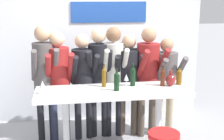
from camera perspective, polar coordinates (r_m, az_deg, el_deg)
back_wall at (r=5.63m, az=-2.24°, el=5.36°), size 3.70×0.12×2.87m
tasting_table at (r=4.29m, az=0.20°, el=-5.58°), size 2.10×0.64×0.99m
person_far_left at (r=4.73m, az=-12.28°, el=-0.11°), size 0.44×0.57×1.81m
person_left at (r=4.73m, az=-9.75°, el=-0.82°), size 0.45×0.56×1.73m
person_center_left at (r=4.78m, az=-5.34°, el=-0.91°), size 0.44×0.55×1.68m
person_center at (r=4.83m, az=-2.46°, el=-0.03°), size 0.41×0.54×1.76m
person_center_right at (r=4.84m, az=0.31°, el=0.21°), size 0.37×0.51×1.77m
person_right at (r=4.92m, az=3.08°, el=-0.92°), size 0.50×0.58×1.65m
person_far_right at (r=4.89m, az=6.63°, el=-0.02°), size 0.48×0.59×1.76m
person_rightmost at (r=5.03m, az=9.82°, el=-1.18°), size 0.49×0.58×1.58m
wine_bottle_0 at (r=4.16m, az=0.86°, el=-1.96°), size 0.07×0.07×0.30m
wine_bottle_1 at (r=4.43m, az=9.26°, el=-1.24°), size 0.06×0.06×0.29m
wine_bottle_2 at (r=4.34m, az=-1.47°, el=-1.22°), size 0.06×0.06×0.33m
wine_bottle_3 at (r=4.55m, az=12.18°, el=-1.10°), size 0.08×0.08×0.26m
wine_bottle_4 at (r=4.39m, az=3.84°, el=-1.04°), size 0.07×0.07×0.32m
wine_glass_0 at (r=4.36m, az=2.62°, el=-1.41°), size 0.07×0.07×0.18m
wine_glass_1 at (r=4.12m, az=-12.61°, el=-2.61°), size 0.07×0.07×0.18m
decorative_vase at (r=4.47m, az=10.67°, el=-1.77°), size 0.13×0.13×0.22m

